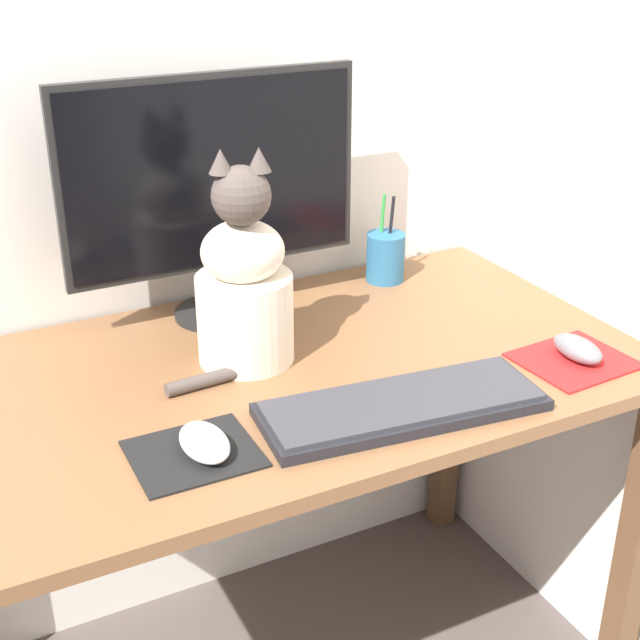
{
  "coord_description": "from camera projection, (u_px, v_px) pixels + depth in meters",
  "views": [
    {
      "loc": [
        -0.56,
        -1.21,
        1.44
      ],
      "look_at": [
        0.02,
        -0.08,
        0.84
      ],
      "focal_mm": 50.0,
      "sensor_mm": 36.0,
      "label": 1
    }
  ],
  "objects": [
    {
      "name": "computer_mouse_left",
      "position": [
        204.0,
        442.0,
        1.26
      ],
      "size": [
        0.07,
        0.11,
        0.03
      ],
      "color": "white",
      "rests_on": "mousepad_left"
    },
    {
      "name": "cat",
      "position": [
        244.0,
        286.0,
        1.47
      ],
      "size": [
        0.27,
        0.2,
        0.37
      ],
      "rotation": [
        0.0,
        0.0,
        -0.29
      ],
      "color": "beige",
      "rests_on": "desk"
    },
    {
      "name": "computer_mouse_right",
      "position": [
        578.0,
        349.0,
        1.52
      ],
      "size": [
        0.06,
        0.1,
        0.04
      ],
      "color": "slate",
      "rests_on": "mousepad_right"
    },
    {
      "name": "monitor",
      "position": [
        213.0,
        186.0,
        1.59
      ],
      "size": [
        0.55,
        0.17,
        0.45
      ],
      "color": "black",
      "rests_on": "desk"
    },
    {
      "name": "desk",
      "position": [
        289.0,
        419.0,
        1.55
      ],
      "size": [
        1.21,
        0.69,
        0.73
      ],
      "color": "brown",
      "rests_on": "ground_plane"
    },
    {
      "name": "mousepad_left",
      "position": [
        194.0,
        454.0,
        1.27
      ],
      "size": [
        0.18,
        0.16,
        0.0
      ],
      "rotation": [
        0.0,
        0.0,
        -0.01
      ],
      "color": "black",
      "rests_on": "desk"
    },
    {
      "name": "keyboard",
      "position": [
        402.0,
        405.0,
        1.37
      ],
      "size": [
        0.46,
        0.21,
        0.02
      ],
      "rotation": [
        0.0,
        0.0,
        -0.11
      ],
      "color": "black",
      "rests_on": "desk"
    },
    {
      "name": "mousepad_right",
      "position": [
        574.0,
        360.0,
        1.53
      ],
      "size": [
        0.19,
        0.17,
        0.0
      ],
      "rotation": [
        0.0,
        0.0,
        0.07
      ],
      "color": "red",
      "rests_on": "desk"
    },
    {
      "name": "wall_back",
      "position": [
        195.0,
        20.0,
        1.59
      ],
      "size": [
        7.0,
        0.04,
        2.5
      ],
      "color": "silver",
      "rests_on": "ground_plane"
    },
    {
      "name": "pen_cup",
      "position": [
        385.0,
        257.0,
        1.83
      ],
      "size": [
        0.08,
        0.08,
        0.18
      ],
      "color": "#286089",
      "rests_on": "desk"
    },
    {
      "name": "wall_side_right",
      "position": [
        613.0,
        23.0,
        1.55
      ],
      "size": [
        0.04,
        7.0,
        2.5
      ],
      "rotation": [
        0.0,
        0.0,
        1.57
      ],
      "color": "silver",
      "rests_on": "ground_plane"
    }
  ]
}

